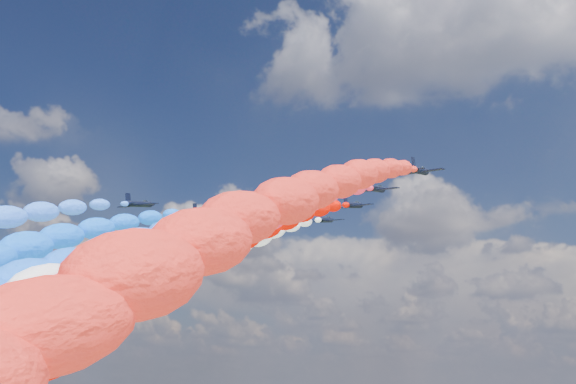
% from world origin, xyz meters
% --- Properties ---
extents(jet_0, '(8.19, 11.00, 4.54)m').
position_xyz_m(jet_0, '(-26.35, -6.48, 105.00)').
color(jet_0, black).
extents(jet_1, '(8.48, 11.20, 4.54)m').
position_xyz_m(jet_1, '(-19.06, 4.96, 105.00)').
color(jet_1, black).
extents(trail_1, '(6.67, 94.90, 43.12)m').
position_xyz_m(trail_1, '(-19.06, -43.49, 85.80)').
color(trail_1, blue).
extents(jet_2, '(8.43, 11.17, 4.54)m').
position_xyz_m(jet_2, '(-10.69, 11.32, 105.00)').
color(jet_2, black).
extents(trail_2, '(6.67, 94.90, 43.12)m').
position_xyz_m(trail_2, '(-10.69, -37.13, 85.80)').
color(trail_2, blue).
extents(jet_3, '(8.47, 11.20, 4.54)m').
position_xyz_m(jet_3, '(1.31, 8.96, 105.00)').
color(jet_3, black).
extents(trail_3, '(6.67, 94.90, 43.12)m').
position_xyz_m(trail_3, '(1.31, -39.49, 85.80)').
color(trail_3, white).
extents(jet_4, '(8.39, 11.14, 4.54)m').
position_xyz_m(jet_4, '(1.29, 20.24, 105.00)').
color(jet_4, black).
extents(trail_4, '(6.67, 94.90, 43.12)m').
position_xyz_m(trail_4, '(1.29, -28.21, 85.80)').
color(trail_4, white).
extents(jet_5, '(8.52, 11.23, 4.54)m').
position_xyz_m(jet_5, '(10.50, 11.23, 105.00)').
color(jet_5, black).
extents(trail_5, '(6.67, 94.90, 43.12)m').
position_xyz_m(trail_5, '(10.50, -37.22, 85.80)').
color(trail_5, '#D20A00').
extents(jet_6, '(8.08, 10.92, 4.54)m').
position_xyz_m(jet_6, '(18.03, 2.23, 105.00)').
color(jet_6, black).
extents(trail_6, '(6.67, 94.90, 43.12)m').
position_xyz_m(trail_6, '(18.03, -46.22, 85.80)').
color(trail_6, '#F72640').
extents(jet_7, '(8.15, 10.97, 4.54)m').
position_xyz_m(jet_7, '(27.47, -4.96, 105.00)').
color(jet_7, black).
extents(trail_7, '(6.67, 94.90, 43.12)m').
position_xyz_m(trail_7, '(27.47, -53.41, 85.80)').
color(trail_7, red).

